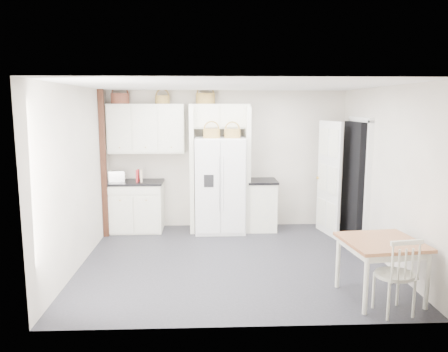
{
  "coord_description": "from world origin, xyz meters",
  "views": [
    {
      "loc": [
        -0.4,
        -6.3,
        2.32
      ],
      "look_at": [
        -0.12,
        0.4,
        1.24
      ],
      "focal_mm": 35.0,
      "sensor_mm": 36.0,
      "label": 1
    }
  ],
  "objects": [
    {
      "name": "door_slab",
      "position": [
        1.8,
        1.33,
        1.02
      ],
      "size": [
        0.21,
        0.79,
        2.05
      ],
      "primitive_type": "cube",
      "rotation": [
        0.0,
        0.0,
        -1.36
      ],
      "color": "white",
      "rests_on": "floor"
    },
    {
      "name": "toaster",
      "position": [
        -2.04,
        1.64,
        1.04
      ],
      "size": [
        0.32,
        0.21,
        0.2
      ],
      "primitive_type": "cube",
      "rotation": [
        0.0,
        0.0,
        0.14
      ],
      "color": "silver",
      "rests_on": "counter_left"
    },
    {
      "name": "upper_cabinet",
      "position": [
        -1.5,
        1.83,
        1.9
      ],
      "size": [
        1.4,
        0.34,
        0.9
      ],
      "primitive_type": "cube",
      "color": "white",
      "rests_on": "wall_back"
    },
    {
      "name": "basket_upper_c",
      "position": [
        -1.19,
        1.83,
        2.43
      ],
      "size": [
        0.27,
        0.27,
        0.15
      ],
      "primitive_type": "cylinder",
      "color": "olive",
      "rests_on": "upper_cabinet"
    },
    {
      "name": "basket_upper_a",
      "position": [
        -1.96,
        1.83,
        2.44
      ],
      "size": [
        0.33,
        0.33,
        0.19
      ],
      "primitive_type": "cylinder",
      "color": "brown",
      "rests_on": "upper_cabinet"
    },
    {
      "name": "basket_fridge_b",
      "position": [
        0.07,
        1.51,
        1.83
      ],
      "size": [
        0.29,
        0.29,
        0.16
      ],
      "primitive_type": "cylinder",
      "color": "olive",
      "rests_on": "refrigerator"
    },
    {
      "name": "windsor_chair",
      "position": [
        1.7,
        -1.75,
        0.45
      ],
      "size": [
        0.5,
        0.47,
        0.91
      ],
      "primitive_type": "cube",
      "rotation": [
        0.0,
        0.0,
        0.17
      ],
      "color": "white",
      "rests_on": "floor"
    },
    {
      "name": "base_cab_right",
      "position": [
        0.64,
        1.7,
        0.45
      ],
      "size": [
        0.51,
        0.62,
        0.9
      ],
      "primitive_type": "cube",
      "color": "white",
      "rests_on": "floor"
    },
    {
      "name": "floor",
      "position": [
        0.0,
        0.0,
        0.0
      ],
      "size": [
        4.5,
        4.5,
        0.0
      ],
      "primitive_type": "plane",
      "color": "#26262C",
      "rests_on": "ground"
    },
    {
      "name": "fridge_panel_right",
      "position": [
        0.36,
        1.7,
        1.15
      ],
      "size": [
        0.08,
        0.6,
        2.3
      ],
      "primitive_type": "cube",
      "color": "white",
      "rests_on": "floor"
    },
    {
      "name": "cookbook_cream",
      "position": [
        -1.59,
        1.62,
        1.05
      ],
      "size": [
        0.05,
        0.15,
        0.23
      ],
      "primitive_type": "cube",
      "rotation": [
        0.0,
        0.0,
        0.12
      ],
      "color": "beige",
      "rests_on": "counter_left"
    },
    {
      "name": "bridge_cabinet",
      "position": [
        -0.15,
        1.83,
        2.12
      ],
      "size": [
        1.12,
        0.34,
        0.45
      ],
      "primitive_type": "cube",
      "color": "white",
      "rests_on": "wall_back"
    },
    {
      "name": "basket_bridge_a",
      "position": [
        -0.41,
        1.83,
        2.45
      ],
      "size": [
        0.35,
        0.35,
        0.2
      ],
      "primitive_type": "cylinder",
      "color": "olive",
      "rests_on": "bridge_cabinet"
    },
    {
      "name": "wall_back",
      "position": [
        0.0,
        2.0,
        1.3
      ],
      "size": [
        4.5,
        0.0,
        4.5
      ],
      "primitive_type": "plane",
      "rotation": [
        1.57,
        0.0,
        0.0
      ],
      "color": "#B6ACA0",
      "rests_on": "floor"
    },
    {
      "name": "base_cab_left",
      "position": [
        -1.71,
        1.7,
        0.45
      ],
      "size": [
        0.97,
        0.61,
        0.9
      ],
      "primitive_type": "cube",
      "color": "white",
      "rests_on": "floor"
    },
    {
      "name": "refrigerator",
      "position": [
        -0.15,
        1.61,
        0.88
      ],
      "size": [
        0.91,
        0.73,
        1.75
      ],
      "primitive_type": "cube",
      "color": "white",
      "rests_on": "floor"
    },
    {
      "name": "counter_right",
      "position": [
        0.64,
        1.7,
        0.92
      ],
      "size": [
        0.55,
        0.66,
        0.04
      ],
      "primitive_type": "cube",
      "color": "black",
      "rests_on": "base_cab_right"
    },
    {
      "name": "trim_post",
      "position": [
        -2.2,
        1.35,
        1.3
      ],
      "size": [
        0.09,
        0.09,
        2.6
      ],
      "primitive_type": "cube",
      "color": "black",
      "rests_on": "floor"
    },
    {
      "name": "basket_fridge_a",
      "position": [
        -0.3,
        1.51,
        1.83
      ],
      "size": [
        0.3,
        0.3,
        0.16
      ],
      "primitive_type": "cylinder",
      "color": "olive",
      "rests_on": "refrigerator"
    },
    {
      "name": "dining_table",
      "position": [
        1.7,
        -1.35,
        0.36
      ],
      "size": [
        0.97,
        0.97,
        0.73
      ],
      "primitive_type": "cube",
      "rotation": [
        0.0,
        0.0,
        0.12
      ],
      "color": "brown",
      "rests_on": "floor"
    },
    {
      "name": "cookbook_red",
      "position": [
        -1.65,
        1.62,
        1.05
      ],
      "size": [
        0.05,
        0.15,
        0.23
      ],
      "primitive_type": "cube",
      "rotation": [
        0.0,
        0.0,
        -0.08
      ],
      "color": "red",
      "rests_on": "counter_left"
    },
    {
      "name": "wall_left",
      "position": [
        -2.25,
        0.0,
        1.3
      ],
      "size": [
        0.0,
        4.0,
        4.0
      ],
      "primitive_type": "plane",
      "rotation": [
        1.57,
        0.0,
        1.57
      ],
      "color": "#B6ACA0",
      "rests_on": "floor"
    },
    {
      "name": "counter_left",
      "position": [
        -1.71,
        1.7,
        0.92
      ],
      "size": [
        1.01,
        0.65,
        0.04
      ],
      "primitive_type": "cube",
      "color": "black",
      "rests_on": "base_cab_left"
    },
    {
      "name": "fridge_panel_left",
      "position": [
        -0.66,
        1.7,
        1.15
      ],
      "size": [
        0.08,
        0.6,
        2.3
      ],
      "primitive_type": "cube",
      "color": "white",
      "rests_on": "floor"
    },
    {
      "name": "doorway_void",
      "position": [
        2.16,
        1.0,
        1.02
      ],
      "size": [
        0.18,
        0.85,
        2.05
      ],
      "primitive_type": "cube",
      "color": "black",
      "rests_on": "floor"
    },
    {
      "name": "ceiling",
      "position": [
        0.0,
        0.0,
        2.6
      ],
      "size": [
        4.5,
        4.5,
        0.0
      ],
      "primitive_type": "plane",
      "color": "white",
      "rests_on": "wall_back"
    },
    {
      "name": "wall_right",
      "position": [
        2.25,
        0.0,
        1.3
      ],
      "size": [
        0.0,
        4.0,
        4.0
      ],
      "primitive_type": "plane",
      "rotation": [
        1.57,
        0.0,
        -1.57
      ],
      "color": "#B6ACA0",
      "rests_on": "floor"
    }
  ]
}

